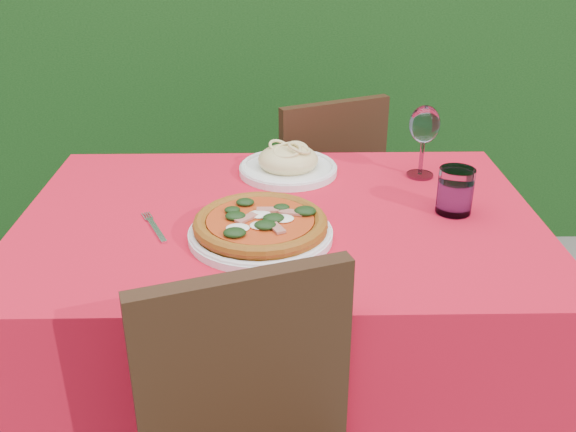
{
  "coord_description": "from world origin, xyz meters",
  "views": [
    {
      "loc": [
        -0.01,
        -1.41,
        1.43
      ],
      "look_at": [
        0.02,
        -0.05,
        0.77
      ],
      "focal_mm": 40.0,
      "sensor_mm": 36.0,
      "label": 1
    }
  ],
  "objects_px": {
    "chair_far": "(320,195)",
    "pasta_plate": "(288,164)",
    "pizza_plate": "(260,227)",
    "fork": "(157,230)",
    "wine_glass": "(424,127)",
    "water_glass": "(455,193)"
  },
  "relations": [
    {
      "from": "water_glass",
      "to": "fork",
      "type": "xyz_separation_m",
      "value": [
        -0.71,
        -0.09,
        -0.05
      ]
    },
    {
      "from": "pizza_plate",
      "to": "water_glass",
      "type": "xyz_separation_m",
      "value": [
        0.47,
        0.13,
        0.02
      ]
    },
    {
      "from": "chair_far",
      "to": "pasta_plate",
      "type": "distance_m",
      "value": 0.52
    },
    {
      "from": "wine_glass",
      "to": "fork",
      "type": "relative_size",
      "value": 1.11
    },
    {
      "from": "wine_glass",
      "to": "pizza_plate",
      "type": "bearing_deg",
      "value": -140.53
    },
    {
      "from": "chair_far",
      "to": "fork",
      "type": "bearing_deg",
      "value": 37.25
    },
    {
      "from": "pizza_plate",
      "to": "pasta_plate",
      "type": "height_order",
      "value": "pasta_plate"
    },
    {
      "from": "pasta_plate",
      "to": "pizza_plate",
      "type": "bearing_deg",
      "value": -100.15
    },
    {
      "from": "wine_glass",
      "to": "fork",
      "type": "bearing_deg",
      "value": -154.65
    },
    {
      "from": "pasta_plate",
      "to": "fork",
      "type": "xyz_separation_m",
      "value": [
        -0.31,
        -0.35,
        -0.03
      ]
    },
    {
      "from": "pizza_plate",
      "to": "fork",
      "type": "bearing_deg",
      "value": 171.14
    },
    {
      "from": "chair_far",
      "to": "pasta_plate",
      "type": "bearing_deg",
      "value": 50.43
    },
    {
      "from": "chair_far",
      "to": "pizza_plate",
      "type": "height_order",
      "value": "chair_far"
    },
    {
      "from": "fork",
      "to": "water_glass",
      "type": "bearing_deg",
      "value": -17.63
    },
    {
      "from": "pasta_plate",
      "to": "fork",
      "type": "height_order",
      "value": "pasta_plate"
    },
    {
      "from": "chair_far",
      "to": "water_glass",
      "type": "xyz_separation_m",
      "value": [
        0.28,
        -0.69,
        0.31
      ]
    },
    {
      "from": "water_glass",
      "to": "fork",
      "type": "height_order",
      "value": "water_glass"
    },
    {
      "from": "pasta_plate",
      "to": "water_glass",
      "type": "height_order",
      "value": "water_glass"
    },
    {
      "from": "pizza_plate",
      "to": "pasta_plate",
      "type": "bearing_deg",
      "value": 79.85
    },
    {
      "from": "pasta_plate",
      "to": "fork",
      "type": "distance_m",
      "value": 0.47
    },
    {
      "from": "pizza_plate",
      "to": "fork",
      "type": "height_order",
      "value": "pizza_plate"
    },
    {
      "from": "pizza_plate",
      "to": "wine_glass",
      "type": "distance_m",
      "value": 0.58
    }
  ]
}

